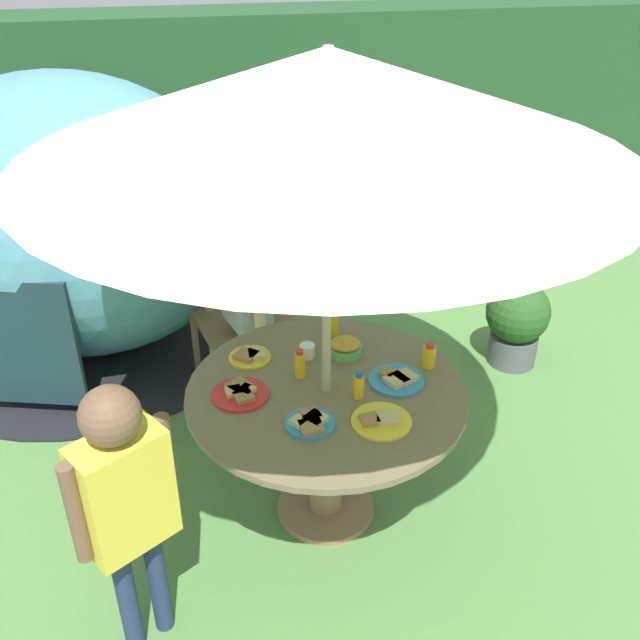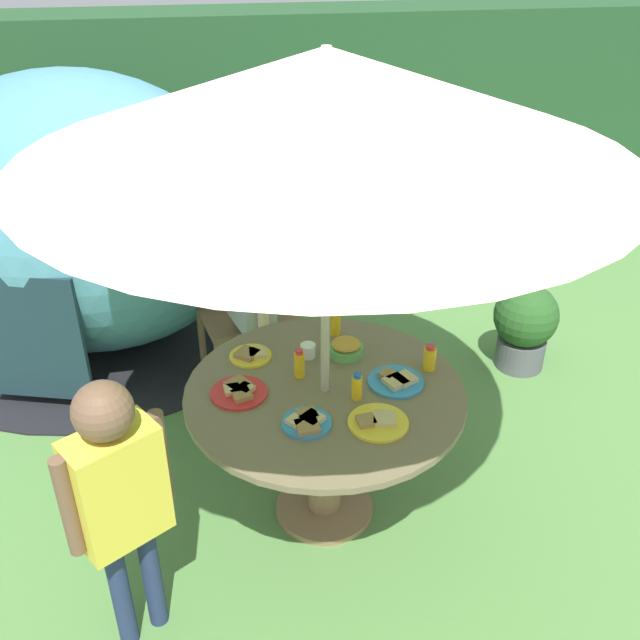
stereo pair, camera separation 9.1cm
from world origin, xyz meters
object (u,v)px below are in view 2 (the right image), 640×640
(dome_tent, at_px, (82,215))
(plate_near_right, at_px, (307,422))
(garden_table, at_px, (325,420))
(juice_bottle_center_back, at_px, (357,387))
(juice_bottle_mid_left, at_px, (335,323))
(snack_bowl, at_px, (346,348))
(potted_plant, at_px, (525,324))
(juice_bottle_front_edge, at_px, (430,358))
(plate_center_front, at_px, (239,391))
(patio_umbrella, at_px, (326,104))
(child_in_yellow_shirt, at_px, (118,487))
(plate_mid_right, at_px, (396,380))
(cup_near, at_px, (308,351))
(juice_bottle_near_left, at_px, (299,364))
(child_in_grey_shirt, at_px, (250,286))
(wooden_chair, at_px, (242,291))
(plate_far_right, at_px, (251,355))
(plate_far_left, at_px, (378,422))

(dome_tent, distance_m, plate_near_right, 2.26)
(garden_table, relative_size, juice_bottle_center_back, 9.73)
(juice_bottle_mid_left, bearing_deg, snack_bowl, -84.60)
(potted_plant, relative_size, juice_bottle_front_edge, 4.51)
(dome_tent, distance_m, plate_center_front, 1.94)
(patio_umbrella, distance_m, child_in_yellow_shirt, 1.46)
(plate_mid_right, height_order, cup_near, cup_near)
(plate_center_front, bearing_deg, plate_mid_right, -2.36)
(plate_mid_right, distance_m, juice_bottle_near_left, 0.42)
(child_in_grey_shirt, xyz_separation_m, juice_bottle_front_edge, (0.72, -0.77, -0.01))
(wooden_chair, distance_m, plate_far_right, 0.91)
(plate_mid_right, xyz_separation_m, plate_far_left, (-0.14, -0.26, -0.00))
(plate_far_left, bearing_deg, snack_bowl, 93.37)
(wooden_chair, distance_m, potted_plant, 1.66)
(potted_plant, bearing_deg, cup_near, -152.36)
(wooden_chair, xyz_separation_m, plate_far_right, (-0.01, -0.90, 0.16))
(potted_plant, height_order, child_in_grey_shirt, child_in_grey_shirt)
(potted_plant, distance_m, cup_near, 1.63)
(snack_bowl, relative_size, cup_near, 2.27)
(patio_umbrella, height_order, juice_bottle_near_left, patio_umbrella)
(plate_near_right, relative_size, plate_far_left, 0.83)
(potted_plant, height_order, juice_bottle_center_back, juice_bottle_center_back)
(garden_table, height_order, dome_tent, dome_tent)
(wooden_chair, relative_size, plate_center_front, 4.07)
(child_in_grey_shirt, height_order, juice_bottle_front_edge, child_in_grey_shirt)
(child_in_yellow_shirt, relative_size, juice_bottle_front_edge, 9.86)
(potted_plant, xyz_separation_m, child_in_yellow_shirt, (-2.15, -1.50, 0.46))
(plate_near_right, bearing_deg, child_in_yellow_shirt, -156.55)
(snack_bowl, relative_size, juice_bottle_near_left, 1.17)
(potted_plant, height_order, juice_bottle_front_edge, juice_bottle_front_edge)
(potted_plant, height_order, snack_bowl, snack_bowl)
(patio_umbrella, distance_m, snack_bowl, 1.18)
(plate_near_right, relative_size, plate_center_front, 0.83)
(plate_center_front, xyz_separation_m, cup_near, (0.32, 0.23, 0.02))
(plate_near_right, height_order, cup_near, cup_near)
(patio_umbrella, distance_m, cup_near, 1.17)
(plate_far_left, xyz_separation_m, juice_bottle_front_edge, (0.30, 0.34, 0.04))
(cup_near, bearing_deg, child_in_yellow_shirt, -134.64)
(dome_tent, xyz_separation_m, juice_bottle_near_left, (1.08, -1.67, -0.07))
(snack_bowl, bearing_deg, juice_bottle_front_edge, -26.64)
(cup_near, bearing_deg, patio_umbrella, -82.61)
(wooden_chair, relative_size, potted_plant, 1.80)
(potted_plant, bearing_deg, juice_bottle_front_edge, -134.36)
(plate_far_left, bearing_deg, child_in_grey_shirt, 110.34)
(garden_table, relative_size, plate_far_right, 6.27)
(dome_tent, distance_m, plate_far_right, 1.74)
(patio_umbrella, distance_m, juice_bottle_center_back, 1.13)
(plate_near_right, height_order, juice_bottle_near_left, juice_bottle_near_left)
(snack_bowl, bearing_deg, potted_plant, 31.17)
(plate_far_right, xyz_separation_m, plate_mid_right, (0.59, -0.29, -0.00))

